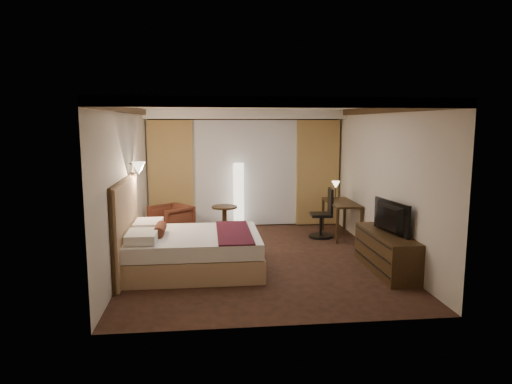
{
  "coord_description": "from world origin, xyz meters",
  "views": [
    {
      "loc": [
        -0.9,
        -7.85,
        2.41
      ],
      "look_at": [
        0.0,
        0.4,
        1.15
      ],
      "focal_mm": 32.0,
      "sensor_mm": 36.0,
      "label": 1
    }
  ],
  "objects": [
    {
      "name": "back_wall",
      "position": [
        0.0,
        2.75,
        1.35
      ],
      "size": [
        4.5,
        0.02,
        2.7
      ],
      "primitive_type": "cube",
      "color": "beige",
      "rests_on": "floor"
    },
    {
      "name": "left_wall",
      "position": [
        -2.25,
        0.0,
        1.35
      ],
      "size": [
        0.02,
        5.5,
        2.7
      ],
      "primitive_type": "cube",
      "color": "beige",
      "rests_on": "floor"
    },
    {
      "name": "ceiling",
      "position": [
        0.0,
        0.0,
        2.7
      ],
      "size": [
        4.5,
        5.5,
        0.01
      ],
      "primitive_type": "cube",
      "color": "white",
      "rests_on": "back_wall"
    },
    {
      "name": "curtain_right_drape",
      "position": [
        1.7,
        2.61,
        1.25
      ],
      "size": [
        1.0,
        0.14,
        2.45
      ],
      "primitive_type": "cube",
      "color": "tan",
      "rests_on": "back_wall"
    },
    {
      "name": "floor_lamp",
      "position": [
        -0.18,
        2.41,
        0.76
      ],
      "size": [
        0.32,
        0.32,
        1.52
      ],
      "primitive_type": null,
      "color": "white",
      "rests_on": "floor"
    },
    {
      "name": "curtain_left_drape",
      "position": [
        -1.7,
        2.61,
        1.25
      ],
      "size": [
        1.0,
        0.14,
        2.45
      ],
      "primitive_type": "cube",
      "color": "tan",
      "rests_on": "back_wall"
    },
    {
      "name": "crown_molding",
      "position": [
        0.0,
        0.0,
        2.64
      ],
      "size": [
        4.5,
        5.5,
        0.12
      ],
      "primitive_type": null,
      "color": "black",
      "rests_on": "ceiling"
    },
    {
      "name": "soffit",
      "position": [
        0.0,
        2.5,
        2.6
      ],
      "size": [
        4.5,
        0.5,
        0.2
      ],
      "primitive_type": "cube",
      "color": "white",
      "rests_on": "ceiling"
    },
    {
      "name": "floor",
      "position": [
        0.0,
        0.0,
        0.0
      ],
      "size": [
        4.5,
        5.5,
        0.01
      ],
      "primitive_type": "cube",
      "color": "black",
      "rests_on": "ground"
    },
    {
      "name": "armchair",
      "position": [
        -1.67,
        1.75,
        0.38
      ],
      "size": [
        1.0,
        1.01,
        0.76
      ],
      "primitive_type": "imported",
      "rotation": [
        0.0,
        0.0,
        -0.91
      ],
      "color": "#502518",
      "rests_on": "floor"
    },
    {
      "name": "headboard",
      "position": [
        -2.2,
        -0.51,
        0.75
      ],
      "size": [
        0.12,
        1.98,
        1.5
      ],
      "primitive_type": null,
      "color": "tan",
      "rests_on": "floor"
    },
    {
      "name": "dresser",
      "position": [
        2.0,
        -0.91,
        0.32
      ],
      "size": [
        0.5,
        1.66,
        0.64
      ],
      "primitive_type": null,
      "color": "black",
      "rests_on": "floor"
    },
    {
      "name": "television",
      "position": [
        1.97,
        -0.91,
        0.93
      ],
      "size": [
        0.72,
        1.06,
        0.13
      ],
      "primitive_type": "imported",
      "rotation": [
        0.0,
        0.0,
        1.73
      ],
      "color": "black",
      "rests_on": "dresser"
    },
    {
      "name": "bed",
      "position": [
        -1.11,
        -0.51,
        0.31
      ],
      "size": [
        2.15,
        1.68,
        0.63
      ],
      "primitive_type": null,
      "color": "white",
      "rests_on": "floor"
    },
    {
      "name": "curtain_sheer",
      "position": [
        0.0,
        2.67,
        1.25
      ],
      "size": [
        2.48,
        0.04,
        2.45
      ],
      "primitive_type": "cube",
      "color": "silver",
      "rests_on": "back_wall"
    },
    {
      "name": "wall_sconce",
      "position": [
        -2.09,
        0.33,
        1.62
      ],
      "size": [
        0.24,
        0.24,
        0.24
      ],
      "primitive_type": null,
      "color": "white",
      "rests_on": "left_wall"
    },
    {
      "name": "side_table",
      "position": [
        -0.52,
        1.94,
        0.31
      ],
      "size": [
        0.56,
        0.56,
        0.62
      ],
      "primitive_type": null,
      "color": "black",
      "rests_on": "floor"
    },
    {
      "name": "desk_lamp",
      "position": [
        1.95,
        1.92,
        0.92
      ],
      "size": [
        0.18,
        0.18,
        0.34
      ],
      "primitive_type": null,
      "color": "#FFD899",
      "rests_on": "desk"
    },
    {
      "name": "desk",
      "position": [
        1.95,
        1.45,
        0.38
      ],
      "size": [
        0.55,
        1.25,
        0.75
      ],
      "primitive_type": null,
      "color": "black",
      "rests_on": "floor"
    },
    {
      "name": "office_chair",
      "position": [
        1.49,
        1.4,
        0.53
      ],
      "size": [
        0.55,
        0.55,
        1.06
      ],
      "primitive_type": null,
      "rotation": [
        0.0,
        0.0,
        -0.08
      ],
      "color": "black",
      "rests_on": "floor"
    },
    {
      "name": "right_wall",
      "position": [
        2.25,
        0.0,
        1.35
      ],
      "size": [
        0.02,
        5.5,
        2.7
      ],
      "primitive_type": "cube",
      "color": "beige",
      "rests_on": "floor"
    }
  ]
}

